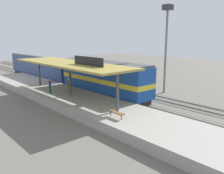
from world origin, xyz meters
name	(u,v)px	position (x,y,z in m)	size (l,w,h in m)	color
ground_plane	(112,94)	(2.00, 0.00, 0.00)	(120.00, 120.00, 0.00)	#666056
track_near	(101,96)	(0.00, 0.00, 0.03)	(3.20, 110.00, 0.16)	#565249
track_far	(126,91)	(4.60, 0.00, 0.03)	(3.20, 110.00, 0.16)	#565249
platform	(71,99)	(-4.60, 0.00, 0.45)	(6.00, 44.00, 0.90)	#9E998E
station_canopy	(70,64)	(-4.60, -0.09, 4.53)	(5.20, 18.00, 4.70)	#47474C
platform_bench	(116,113)	(-6.00, -9.31, 1.34)	(0.44, 1.70, 0.50)	#333338
locomotive	(103,78)	(0.00, -0.48, 2.41)	(2.93, 14.43, 4.44)	#28282D
passenger_carriage_single	(40,67)	(0.00, 17.52, 2.31)	(2.90, 20.00, 4.24)	#28282D
freight_car	(92,72)	(4.60, 7.87, 1.97)	(2.80, 12.00, 3.54)	#28282D
light_mast	(167,31)	(7.80, -4.28, 8.40)	(1.10, 1.10, 11.70)	slate
person_waiting	(70,82)	(-2.86, 2.80, 1.85)	(0.34, 0.34, 1.71)	#663375
person_walking	(50,85)	(-5.82, 2.65, 1.85)	(0.34, 0.34, 1.71)	#23603D
person_boarding	(68,85)	(-3.95, 1.51, 1.85)	(0.34, 0.34, 1.71)	olive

